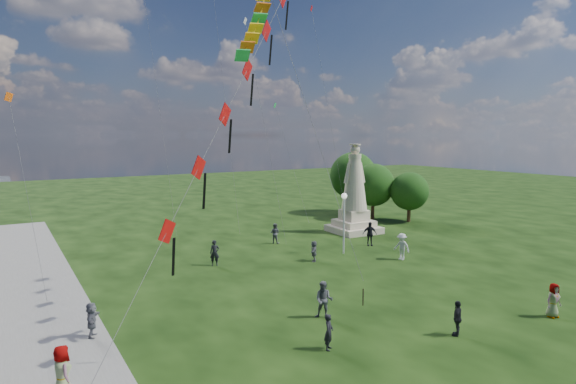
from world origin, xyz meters
TOP-DOWN VIEW (x-y plane):
  - waterfront at (-15.24, 8.99)m, footprint 200.00×200.00m
  - statue at (12.13, 18.11)m, footprint 4.08×4.08m
  - lamppost at (6.42, 12.27)m, footprint 0.42×0.42m
  - tree_row at (18.96, 23.96)m, footprint 6.25×11.80m
  - person_0 at (-4.04, -0.24)m, footprint 0.64×0.64m
  - person_1 at (-2.24, 2.63)m, footprint 1.01×1.01m
  - person_3 at (1.60, -2.03)m, footprint 1.04×0.88m
  - person_4 at (7.32, -2.98)m, footprint 0.89×0.64m
  - person_5 at (-12.16, 5.88)m, footprint 1.04×1.54m
  - person_6 at (-3.06, 14.13)m, footprint 0.75×0.63m
  - person_7 at (3.76, 17.91)m, footprint 0.88×0.93m
  - person_8 at (8.85, 8.75)m, footprint 0.89×1.33m
  - person_9 at (9.80, 13.26)m, footprint 1.26×1.02m
  - person_10 at (-13.84, 1.09)m, footprint 0.71×0.99m
  - person_11 at (3.30, 11.61)m, footprint 1.23×1.44m
  - red_kite_train at (-5.86, 4.61)m, footprint 12.65×9.35m
  - small_kites at (2.06, 24.13)m, footprint 28.16×18.16m

SIDE VIEW (x-z plane):
  - waterfront at x=-15.24m, z-range -0.82..0.69m
  - person_11 at x=3.30m, z-range 0.00..1.45m
  - person_0 at x=-4.04m, z-range 0.00..1.50m
  - person_5 at x=-12.16m, z-range 0.00..1.53m
  - person_3 at x=1.60m, z-range 0.00..1.58m
  - person_7 at x=3.76m, z-range 0.00..1.64m
  - person_4 at x=7.32m, z-range 0.00..1.67m
  - person_6 at x=-3.06m, z-range 0.00..1.74m
  - person_1 at x=-2.24m, z-range 0.00..1.81m
  - person_10 at x=-13.84m, z-range 0.00..1.84m
  - person_8 at x=8.85m, z-range 0.00..1.88m
  - person_9 at x=9.80m, z-range 0.00..1.91m
  - statue at x=12.13m, z-range -0.98..7.00m
  - lamppost at x=6.42m, z-range 1.00..5.55m
  - tree_row at x=18.96m, z-range 0.39..7.28m
  - red_kite_train at x=-5.86m, z-range 2.00..18.74m
  - small_kites at x=2.06m, z-range 0.01..31.35m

